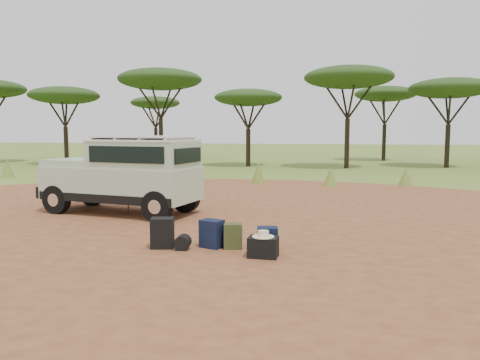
% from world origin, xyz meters
% --- Properties ---
extents(ground, '(140.00, 140.00, 0.00)m').
position_xyz_m(ground, '(0.00, 0.00, 0.00)').
color(ground, olive).
rests_on(ground, ground).
extents(dirt_clearing, '(23.00, 23.00, 0.01)m').
position_xyz_m(dirt_clearing, '(0.00, 0.00, 0.00)').
color(dirt_clearing, '#9C5933').
rests_on(dirt_clearing, ground).
extents(grass_fringe, '(36.60, 1.60, 0.90)m').
position_xyz_m(grass_fringe, '(0.12, 8.67, 0.40)').
color(grass_fringe, olive).
rests_on(grass_fringe, ground).
extents(acacia_treeline, '(46.70, 13.20, 6.26)m').
position_xyz_m(acacia_treeline, '(0.75, 19.81, 4.87)').
color(acacia_treeline, black).
rests_on(acacia_treeline, ground).
extents(safari_vehicle, '(4.52, 2.46, 2.09)m').
position_xyz_m(safari_vehicle, '(-2.47, 1.08, 1.01)').
color(safari_vehicle, '#AABDA1').
rests_on(safari_vehicle, ground).
extents(walking_staff, '(0.30, 0.32, 1.39)m').
position_xyz_m(walking_staff, '(-2.27, 0.85, 0.70)').
color(walking_staff, maroon).
rests_on(walking_staff, ground).
extents(backpack_black, '(0.48, 0.39, 0.58)m').
position_xyz_m(backpack_black, '(-0.20, -2.35, 0.29)').
color(backpack_black, black).
rests_on(backpack_black, ground).
extents(backpack_navy, '(0.49, 0.42, 0.54)m').
position_xyz_m(backpack_navy, '(0.71, -2.15, 0.27)').
color(backpack_navy, '#101432').
rests_on(backpack_navy, ground).
extents(backpack_olive, '(0.39, 0.31, 0.48)m').
position_xyz_m(backpack_olive, '(1.12, -2.17, 0.24)').
color(backpack_olive, '#39411E').
rests_on(backpack_olive, ground).
extents(duffel_navy, '(0.42, 0.34, 0.43)m').
position_xyz_m(duffel_navy, '(1.77, -2.11, 0.21)').
color(duffel_navy, '#101432').
rests_on(duffel_navy, ground).
extents(hard_case, '(0.53, 0.39, 0.36)m').
position_xyz_m(hard_case, '(1.76, -2.65, 0.18)').
color(hard_case, black).
rests_on(hard_case, ground).
extents(stuff_sack, '(0.30, 0.30, 0.28)m').
position_xyz_m(stuff_sack, '(0.21, -2.41, 0.14)').
color(stuff_sack, black).
rests_on(stuff_sack, ground).
extents(safari_hat, '(0.39, 0.39, 0.11)m').
position_xyz_m(safari_hat, '(1.76, -2.65, 0.41)').
color(safari_hat, beige).
rests_on(safari_hat, hard_case).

